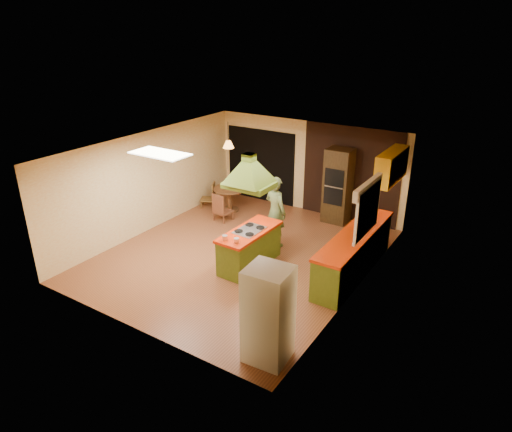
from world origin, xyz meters
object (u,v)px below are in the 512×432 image
Objects in this scene: refrigerator at (268,315)px; dining_table at (230,195)px; man at (275,211)px; canister_large at (372,211)px; kitchen_island at (250,248)px; wall_oven at (338,186)px.

dining_table is (-4.06, 4.65, -0.33)m from refrigerator.
man is 7.69× the size of canister_large.
kitchen_island is 1.89× the size of dining_table.
man is 1.06× the size of refrigerator.
kitchen_island is 3.02m from refrigerator.
wall_oven is 3.00m from dining_table.
man is 2.18m from wall_oven.
canister_large is at bearing -44.55° from wall_oven.
refrigerator is 7.28× the size of canister_large.
refrigerator is (1.87, -2.33, 0.38)m from kitchen_island.
wall_oven is at bearing 98.77° from refrigerator.
man is 2.45m from dining_table.
refrigerator is at bearing -77.86° from wall_oven.
dining_table is (-2.14, 1.14, -0.38)m from man.
man is at bearing -28.14° from dining_table.
wall_oven is at bearing 18.42° from dining_table.
dining_table is (-2.19, 2.32, 0.04)m from kitchen_island.
canister_large is (4.15, -0.37, 0.56)m from dining_table.
kitchen_island is at bearing -46.67° from dining_table.
kitchen_island is at bearing -101.26° from wall_oven.
wall_oven is at bearing -90.90° from man.
wall_oven is 8.97× the size of canister_large.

